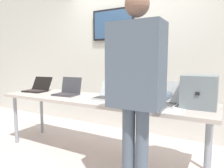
{
  "coord_description": "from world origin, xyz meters",
  "views": [
    {
      "loc": [
        1.4,
        -2.18,
        1.25
      ],
      "look_at": [
        0.18,
        0.05,
        0.95
      ],
      "focal_mm": 32.76,
      "sensor_mm": 36.0,
      "label": 1
    }
  ],
  "objects_px": {
    "laptop_station_1": "(68,91)",
    "laptop_station_3": "(161,99)",
    "laptop_station_2": "(108,94)",
    "laptop_station_0": "(38,88)",
    "person": "(136,80)",
    "equipment_box": "(200,91)",
    "workbench": "(98,102)"
  },
  "relations": [
    {
      "from": "laptop_station_1",
      "to": "laptop_station_3",
      "type": "relative_size",
      "value": 0.89
    },
    {
      "from": "laptop_station_1",
      "to": "laptop_station_2",
      "type": "bearing_deg",
      "value": 3.16
    },
    {
      "from": "laptop_station_0",
      "to": "laptop_station_1",
      "type": "relative_size",
      "value": 1.08
    },
    {
      "from": "laptop_station_2",
      "to": "person",
      "type": "bearing_deg",
      "value": -46.02
    },
    {
      "from": "laptop_station_3",
      "to": "equipment_box",
      "type": "bearing_deg",
      "value": 6.25
    },
    {
      "from": "equipment_box",
      "to": "laptop_station_0",
      "type": "xyz_separation_m",
      "value": [
        -2.36,
        -0.04,
        -0.12
      ]
    },
    {
      "from": "equipment_box",
      "to": "laptop_station_0",
      "type": "distance_m",
      "value": 2.37
    },
    {
      "from": "laptop_station_3",
      "to": "person",
      "type": "distance_m",
      "value": 0.73
    },
    {
      "from": "laptop_station_0",
      "to": "laptop_station_1",
      "type": "xyz_separation_m",
      "value": [
        0.65,
        -0.03,
        0.01
      ]
    },
    {
      "from": "workbench",
      "to": "laptop_station_3",
      "type": "distance_m",
      "value": 0.82
    },
    {
      "from": "laptop_station_3",
      "to": "person",
      "type": "height_order",
      "value": "person"
    },
    {
      "from": "laptop_station_2",
      "to": "equipment_box",
      "type": "bearing_deg",
      "value": 1.95
    },
    {
      "from": "person",
      "to": "equipment_box",
      "type": "bearing_deg",
      "value": 60.15
    },
    {
      "from": "laptop_station_0",
      "to": "person",
      "type": "relative_size",
      "value": 0.21
    },
    {
      "from": "equipment_box",
      "to": "laptop_station_1",
      "type": "height_order",
      "value": "equipment_box"
    },
    {
      "from": "laptop_station_3",
      "to": "person",
      "type": "bearing_deg",
      "value": -92.47
    },
    {
      "from": "laptop_station_0",
      "to": "laptop_station_3",
      "type": "distance_m",
      "value": 1.98
    },
    {
      "from": "workbench",
      "to": "laptop_station_3",
      "type": "height_order",
      "value": "laptop_station_3"
    },
    {
      "from": "laptop_station_2",
      "to": "laptop_station_1",
      "type": "bearing_deg",
      "value": -176.84
    },
    {
      "from": "laptop_station_2",
      "to": "laptop_station_0",
      "type": "bearing_deg",
      "value": -179.83
    },
    {
      "from": "laptop_station_1",
      "to": "person",
      "type": "height_order",
      "value": "person"
    },
    {
      "from": "laptop_station_1",
      "to": "equipment_box",
      "type": "bearing_deg",
      "value": 2.4
    },
    {
      "from": "equipment_box",
      "to": "person",
      "type": "xyz_separation_m",
      "value": [
        -0.42,
        -0.72,
        0.15
      ]
    },
    {
      "from": "laptop_station_0",
      "to": "laptop_station_3",
      "type": "relative_size",
      "value": 0.96
    },
    {
      "from": "equipment_box",
      "to": "laptop_station_3",
      "type": "xyz_separation_m",
      "value": [
        -0.39,
        -0.04,
        -0.11
      ]
    },
    {
      "from": "equipment_box",
      "to": "laptop_station_2",
      "type": "height_order",
      "value": "equipment_box"
    },
    {
      "from": "laptop_station_1",
      "to": "laptop_station_2",
      "type": "distance_m",
      "value": 0.64
    },
    {
      "from": "equipment_box",
      "to": "person",
      "type": "distance_m",
      "value": 0.85
    },
    {
      "from": "laptop_station_0",
      "to": "laptop_station_3",
      "type": "bearing_deg",
      "value": -0.05
    },
    {
      "from": "laptop_station_0",
      "to": "laptop_station_2",
      "type": "height_order",
      "value": "laptop_station_2"
    },
    {
      "from": "workbench",
      "to": "laptop_station_0",
      "type": "xyz_separation_m",
      "value": [
        -1.17,
        0.06,
        0.1
      ]
    },
    {
      "from": "equipment_box",
      "to": "person",
      "type": "height_order",
      "value": "person"
    }
  ]
}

